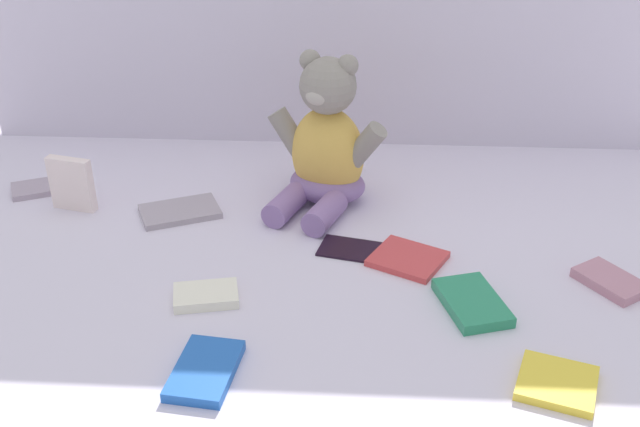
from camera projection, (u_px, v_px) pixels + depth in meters
name	position (u px, v px, depth m)	size (l,w,h in m)	color
ground_plane	(323.00, 237.00, 1.36)	(3.20, 3.20, 0.00)	silver
teddy_bear	(325.00, 149.00, 1.43)	(0.23, 0.24, 0.28)	#E5B24C
book_case_0	(206.00, 296.00, 1.19)	(0.07, 0.10, 0.02)	white
book_case_1	(205.00, 370.00, 1.04)	(0.08, 0.13, 0.01)	blue
book_case_2	(610.00, 281.00, 1.22)	(0.07, 0.10, 0.02)	#B97C8F
book_case_3	(472.00, 302.00, 1.17)	(0.08, 0.13, 0.02)	#288A5E
book_case_4	(40.00, 188.00, 1.51)	(0.07, 0.10, 0.01)	#A593A4
book_case_5	(557.00, 383.00, 1.02)	(0.10, 0.10, 0.01)	yellow
book_case_6	(72.00, 184.00, 1.43)	(0.08, 0.02, 0.10)	white
book_case_7	(358.00, 249.00, 1.32)	(0.07, 0.13, 0.01)	black
book_case_8	(180.00, 211.00, 1.43)	(0.09, 0.14, 0.01)	#A396A0
book_case_9	(408.00, 259.00, 1.29)	(0.10, 0.11, 0.01)	#D14143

